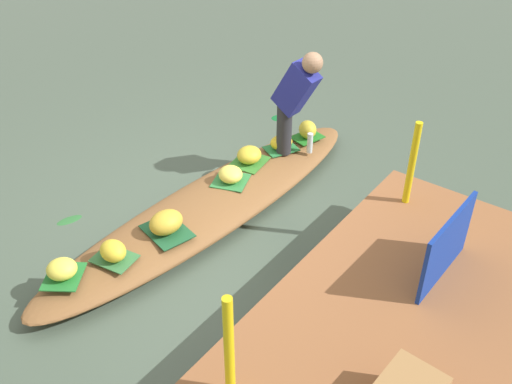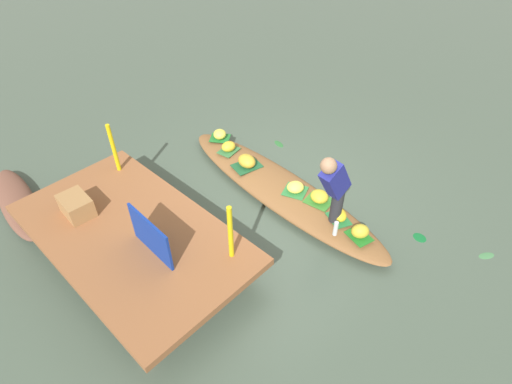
{
  "view_description": "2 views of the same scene",
  "coord_description": "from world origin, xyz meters",
  "px_view_note": "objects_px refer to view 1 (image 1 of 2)",
  "views": [
    {
      "loc": [
        3.35,
        3.03,
        3.39
      ],
      "look_at": [
        0.1,
        0.6,
        0.56
      ],
      "focal_mm": 40.6,
      "sensor_mm": 36.0,
      "label": 1
    },
    {
      "loc": [
        -3.04,
        3.72,
        4.17
      ],
      "look_at": [
        0.02,
        0.5,
        0.34
      ],
      "focal_mm": 28.64,
      "sensor_mm": 36.0,
      "label": 2
    }
  ],
  "objects_px": {
    "vendor_boat": "(213,205)",
    "water_bottle": "(310,143)",
    "banana_bunch_2": "(281,142)",
    "banana_bunch_6": "(249,155)",
    "banana_bunch_3": "(113,251)",
    "banana_bunch_4": "(231,174)",
    "market_banner": "(447,246)",
    "banana_bunch_0": "(62,269)",
    "banana_bunch_1": "(166,222)",
    "banana_bunch_5": "(308,129)",
    "vendor_person": "(295,97)"
  },
  "relations": [
    {
      "from": "banana_bunch_1",
      "to": "banana_bunch_3",
      "type": "bearing_deg",
      "value": -10.3
    },
    {
      "from": "vendor_person",
      "to": "water_bottle",
      "type": "height_order",
      "value": "vendor_person"
    },
    {
      "from": "banana_bunch_6",
      "to": "banana_bunch_0",
      "type": "bearing_deg",
      "value": -3.41
    },
    {
      "from": "banana_bunch_5",
      "to": "water_bottle",
      "type": "distance_m",
      "value": 0.32
    },
    {
      "from": "banana_bunch_6",
      "to": "market_banner",
      "type": "distance_m",
      "value": 2.46
    },
    {
      "from": "vendor_person",
      "to": "banana_bunch_4",
      "type": "bearing_deg",
      "value": -16.15
    },
    {
      "from": "banana_bunch_2",
      "to": "banana_bunch_6",
      "type": "height_order",
      "value": "banana_bunch_6"
    },
    {
      "from": "banana_bunch_4",
      "to": "water_bottle",
      "type": "relative_size",
      "value": 1.13
    },
    {
      "from": "banana_bunch_1",
      "to": "market_banner",
      "type": "distance_m",
      "value": 2.32
    },
    {
      "from": "vendor_boat",
      "to": "banana_bunch_5",
      "type": "height_order",
      "value": "banana_bunch_5"
    },
    {
      "from": "water_bottle",
      "to": "vendor_boat",
      "type": "bearing_deg",
      "value": -13.97
    },
    {
      "from": "vendor_person",
      "to": "banana_bunch_1",
      "type": "bearing_deg",
      "value": -5.6
    },
    {
      "from": "banana_bunch_0",
      "to": "banana_bunch_5",
      "type": "bearing_deg",
      "value": 173.79
    },
    {
      "from": "banana_bunch_0",
      "to": "banana_bunch_1",
      "type": "distance_m",
      "value": 0.94
    },
    {
      "from": "market_banner",
      "to": "banana_bunch_2",
      "type": "bearing_deg",
      "value": -115.3
    },
    {
      "from": "banana_bunch_3",
      "to": "market_banner",
      "type": "xyz_separation_m",
      "value": [
        -1.14,
        2.29,
        0.44
      ]
    },
    {
      "from": "banana_bunch_2",
      "to": "banana_bunch_3",
      "type": "xyz_separation_m",
      "value": [
        2.28,
        -0.09,
        0.0
      ]
    },
    {
      "from": "vendor_boat",
      "to": "banana_bunch_5",
      "type": "bearing_deg",
      "value": -179.96
    },
    {
      "from": "vendor_boat",
      "to": "water_bottle",
      "type": "height_order",
      "value": "water_bottle"
    },
    {
      "from": "vendor_person",
      "to": "market_banner",
      "type": "distance_m",
      "value": 2.31
    },
    {
      "from": "banana_bunch_3",
      "to": "market_banner",
      "type": "bearing_deg",
      "value": 116.46
    },
    {
      "from": "vendor_boat",
      "to": "banana_bunch_3",
      "type": "distance_m",
      "value": 1.19
    },
    {
      "from": "banana_bunch_2",
      "to": "water_bottle",
      "type": "xyz_separation_m",
      "value": [
        -0.13,
        0.28,
        0.03
      ]
    },
    {
      "from": "vendor_boat",
      "to": "banana_bunch_3",
      "type": "height_order",
      "value": "banana_bunch_3"
    },
    {
      "from": "water_bottle",
      "to": "banana_bunch_5",
      "type": "bearing_deg",
      "value": -143.12
    },
    {
      "from": "banana_bunch_1",
      "to": "banana_bunch_5",
      "type": "bearing_deg",
      "value": 177.9
    },
    {
      "from": "banana_bunch_1",
      "to": "market_banner",
      "type": "bearing_deg",
      "value": 105.76
    },
    {
      "from": "banana_bunch_5",
      "to": "water_bottle",
      "type": "bearing_deg",
      "value": 36.88
    },
    {
      "from": "vendor_person",
      "to": "banana_bunch_3",
      "type": "bearing_deg",
      "value": -6.7
    },
    {
      "from": "banana_bunch_5",
      "to": "vendor_person",
      "type": "height_order",
      "value": "vendor_person"
    },
    {
      "from": "banana_bunch_1",
      "to": "water_bottle",
      "type": "xyz_separation_m",
      "value": [
        -1.89,
        0.27,
        0.01
      ]
    },
    {
      "from": "vendor_boat",
      "to": "banana_bunch_6",
      "type": "xyz_separation_m",
      "value": [
        -0.69,
        -0.08,
        0.2
      ]
    },
    {
      "from": "banana_bunch_0",
      "to": "banana_bunch_2",
      "type": "relative_size",
      "value": 0.98
    },
    {
      "from": "market_banner",
      "to": "banana_bunch_6",
      "type": "bearing_deg",
      "value": -105.24
    },
    {
      "from": "banana_bunch_3",
      "to": "water_bottle",
      "type": "height_order",
      "value": "water_bottle"
    },
    {
      "from": "banana_bunch_3",
      "to": "vendor_person",
      "type": "height_order",
      "value": "vendor_person"
    },
    {
      "from": "banana_bunch_6",
      "to": "water_bottle",
      "type": "bearing_deg",
      "value": 144.73
    },
    {
      "from": "vendor_person",
      "to": "market_banner",
      "type": "bearing_deg",
      "value": 61.57
    },
    {
      "from": "vendor_boat",
      "to": "water_bottle",
      "type": "distance_m",
      "value": 1.29
    },
    {
      "from": "vendor_boat",
      "to": "water_bottle",
      "type": "relative_size",
      "value": 18.03
    },
    {
      "from": "banana_bunch_0",
      "to": "banana_bunch_5",
      "type": "xyz_separation_m",
      "value": [
        -3.05,
        0.33,
        0.02
      ]
    },
    {
      "from": "banana_bunch_1",
      "to": "banana_bunch_5",
      "type": "height_order",
      "value": "banana_bunch_1"
    },
    {
      "from": "banana_bunch_5",
      "to": "banana_bunch_6",
      "type": "height_order",
      "value": "banana_bunch_5"
    },
    {
      "from": "vendor_person",
      "to": "water_bottle",
      "type": "relative_size",
      "value": 5.3
    },
    {
      "from": "banana_bunch_2",
      "to": "banana_bunch_3",
      "type": "distance_m",
      "value": 2.28
    },
    {
      "from": "banana_bunch_0",
      "to": "banana_bunch_6",
      "type": "xyz_separation_m",
      "value": [
        -2.25,
        0.13,
        0.01
      ]
    },
    {
      "from": "banana_bunch_3",
      "to": "vendor_person",
      "type": "relative_size",
      "value": 0.2
    },
    {
      "from": "banana_bunch_6",
      "to": "banana_bunch_3",
      "type": "bearing_deg",
      "value": 0.75
    },
    {
      "from": "vendor_boat",
      "to": "market_banner",
      "type": "xyz_separation_m",
      "value": [
        0.04,
        2.23,
        0.63
      ]
    },
    {
      "from": "vendor_boat",
      "to": "water_bottle",
      "type": "bearing_deg",
      "value": 170.56
    }
  ]
}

